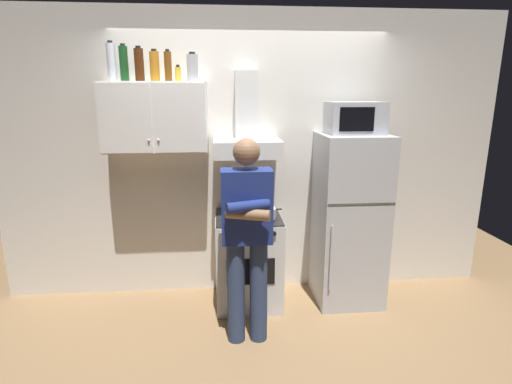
% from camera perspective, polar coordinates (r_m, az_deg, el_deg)
% --- Properties ---
extents(ground_plane, '(7.00, 7.00, 0.00)m').
position_cam_1_polar(ground_plane, '(3.75, 0.00, -17.31)').
color(ground_plane, olive).
extents(back_wall_tiled, '(4.80, 0.10, 2.70)m').
position_cam_1_polar(back_wall_tiled, '(3.84, -0.77, 5.08)').
color(back_wall_tiled, silver).
rests_on(back_wall_tiled, ground_plane).
extents(upper_cabinet, '(0.90, 0.37, 0.60)m').
position_cam_1_polar(upper_cabinet, '(3.61, -14.33, 10.45)').
color(upper_cabinet, white).
extents(stove_oven, '(0.60, 0.62, 0.87)m').
position_cam_1_polar(stove_oven, '(3.76, -1.10, -9.73)').
color(stove_oven, silver).
rests_on(stove_oven, ground_plane).
extents(range_hood, '(0.60, 0.44, 0.75)m').
position_cam_1_polar(range_hood, '(3.59, -1.33, 8.41)').
color(range_hood, white).
extents(refrigerator, '(0.60, 0.62, 1.60)m').
position_cam_1_polar(refrigerator, '(3.81, 13.31, -3.91)').
color(refrigerator, silver).
rests_on(refrigerator, ground_plane).
extents(microwave, '(0.48, 0.37, 0.28)m').
position_cam_1_polar(microwave, '(3.65, 14.06, 10.35)').
color(microwave, '#B7BABF').
rests_on(microwave, refrigerator).
extents(person_standing, '(0.38, 0.33, 1.64)m').
position_cam_1_polar(person_standing, '(3.02, -1.32, -6.28)').
color(person_standing, navy).
rests_on(person_standing, ground_plane).
extents(cooking_pot, '(0.32, 0.22, 0.10)m').
position_cam_1_polar(cooking_pot, '(3.49, 1.13, -3.08)').
color(cooking_pot, '#B7BABF').
rests_on(cooking_pot, stove_oven).
extents(bottle_rum_dark, '(0.08, 0.08, 0.29)m').
position_cam_1_polar(bottle_rum_dark, '(3.62, -16.54, 17.24)').
color(bottle_rum_dark, '#47230F').
rests_on(bottle_rum_dark, upper_cabinet).
extents(bottle_spice_jar, '(0.05, 0.05, 0.14)m').
position_cam_1_polar(bottle_spice_jar, '(3.58, -11.20, 16.40)').
color(bottle_spice_jar, gold).
rests_on(bottle_spice_jar, upper_cabinet).
extents(bottle_liquor_amber, '(0.08, 0.08, 0.26)m').
position_cam_1_polar(bottle_liquor_amber, '(3.61, -14.45, 17.21)').
color(bottle_liquor_amber, '#B7721E').
rests_on(bottle_liquor_amber, upper_cabinet).
extents(bottle_canister_steel, '(0.10, 0.10, 0.24)m').
position_cam_1_polar(bottle_canister_steel, '(3.54, -9.17, 17.33)').
color(bottle_canister_steel, '#B2B5BA').
rests_on(bottle_canister_steel, upper_cabinet).
extents(bottle_wine_green, '(0.07, 0.07, 0.31)m').
position_cam_1_polar(bottle_wine_green, '(3.68, -18.56, 17.20)').
color(bottle_wine_green, '#19471E').
rests_on(bottle_wine_green, upper_cabinet).
extents(bottle_vodka_clear, '(0.07, 0.07, 0.33)m').
position_cam_1_polar(bottle_vodka_clear, '(3.69, -20.16, 17.23)').
color(bottle_vodka_clear, silver).
rests_on(bottle_vodka_clear, upper_cabinet).
extents(bottle_beer_brown, '(0.06, 0.06, 0.26)m').
position_cam_1_polar(bottle_beer_brown, '(3.60, -12.60, 17.31)').
color(bottle_beer_brown, brown).
rests_on(bottle_beer_brown, upper_cabinet).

